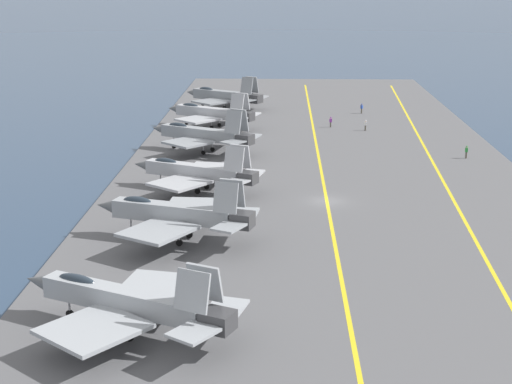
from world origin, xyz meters
TOP-DOWN VIEW (x-y plane):
  - ground_plane at (0.00, 0.00)m, footprint 2000.00×2000.00m
  - carrier_deck at (0.00, 0.00)m, footprint 198.09×50.00m
  - deck_stripe_foul_line at (0.00, -13.75)m, footprint 178.04×10.02m
  - deck_stripe_centerline at (0.00, 0.00)m, footprint 178.28×0.36m
  - parked_jet_second at (-32.48, 15.32)m, footprint 14.15×16.82m
  - parked_jet_third at (-13.53, 14.53)m, footprint 14.09×15.67m
  - parked_jet_fourth at (3.63, 14.53)m, footprint 13.31×15.70m
  - parked_jet_fifth at (22.97, 15.70)m, footprint 12.89×16.00m
  - parked_jet_sixth at (40.68, 16.14)m, footprint 13.43×15.67m
  - parked_jet_seventh at (59.03, 15.44)m, footprint 13.62×15.79m
  - crew_purple_vest at (41.64, -2.79)m, footprint 0.30×0.41m
  - crew_white_vest at (38.97, -8.03)m, footprint 0.29×0.40m
  - crew_green_vest at (20.75, -19.57)m, footprint 0.34×0.43m
  - crew_blue_vest at (54.29, -8.91)m, footprint 0.45×0.46m

SIDE VIEW (x-z plane):
  - ground_plane at x=0.00m, z-range 0.00..0.00m
  - carrier_deck at x=0.00m, z-range 0.00..0.40m
  - deck_stripe_foul_line at x=0.00m, z-range 0.40..0.41m
  - deck_stripe_centerline at x=0.00m, z-range 0.40..0.41m
  - crew_purple_vest at x=41.64m, z-range 0.48..2.16m
  - crew_white_vest at x=38.97m, z-range 0.48..2.20m
  - crew_green_vest at x=20.75m, z-range 0.49..2.21m
  - crew_blue_vest at x=54.29m, z-range 0.49..2.23m
  - parked_jet_fourth at x=3.63m, z-range -0.24..5.50m
  - parked_jet_seventh at x=59.03m, z-range -0.37..5.64m
  - parked_jet_second at x=-32.48m, z-range -0.17..5.58m
  - parked_jet_sixth at x=40.68m, z-range -0.17..5.70m
  - parked_jet_fifth at x=22.97m, z-range -0.25..6.16m
  - parked_jet_third at x=-13.53m, z-range -0.05..6.18m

